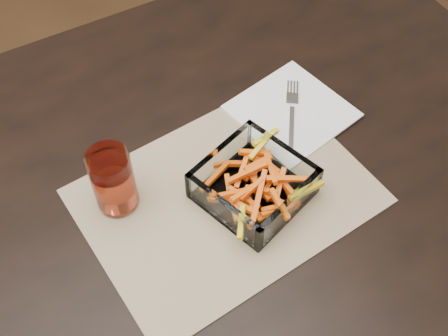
{
  "coord_description": "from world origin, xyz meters",
  "views": [
    {
      "loc": [
        -0.1,
        -0.5,
        1.52
      ],
      "look_at": [
        0.17,
        -0.04,
        0.78
      ],
      "focal_mm": 45.0,
      "sensor_mm": 36.0,
      "label": 1
    }
  ],
  "objects": [
    {
      "name": "dining_table",
      "position": [
        0.0,
        0.0,
        0.66
      ],
      "size": [
        1.6,
        0.9,
        0.75
      ],
      "color": "black",
      "rests_on": "ground"
    },
    {
      "name": "tumbler",
      "position": [
        -0.0,
        0.01,
        0.81
      ],
      "size": [
        0.07,
        0.07,
        0.12
      ],
      "color": "white",
      "rests_on": "placemat"
    },
    {
      "name": "fork",
      "position": [
        0.35,
        0.03,
        0.76
      ],
      "size": [
        0.1,
        0.14,
        0.0
      ],
      "rotation": [
        0.0,
        0.0,
        -0.61
      ],
      "color": "silver",
      "rests_on": "napkin"
    },
    {
      "name": "placemat",
      "position": [
        0.15,
        -0.07,
        0.75
      ],
      "size": [
        0.48,
        0.37,
        0.0
      ],
      "primitive_type": "cube",
      "rotation": [
        0.0,
        0.0,
        0.08
      ],
      "color": "tan",
      "rests_on": "dining_table"
    },
    {
      "name": "napkin",
      "position": [
        0.35,
        0.03,
        0.76
      ],
      "size": [
        0.22,
        0.22,
        0.0
      ],
      "primitive_type": "cube",
      "rotation": [
        0.0,
        0.0,
        0.19
      ],
      "color": "white",
      "rests_on": "placemat"
    },
    {
      "name": "glass_bowl",
      "position": [
        0.19,
        -0.09,
        0.78
      ],
      "size": [
        0.19,
        0.19,
        0.06
      ],
      "rotation": [
        0.0,
        0.0,
        0.32
      ],
      "color": "white",
      "rests_on": "placemat"
    }
  ]
}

